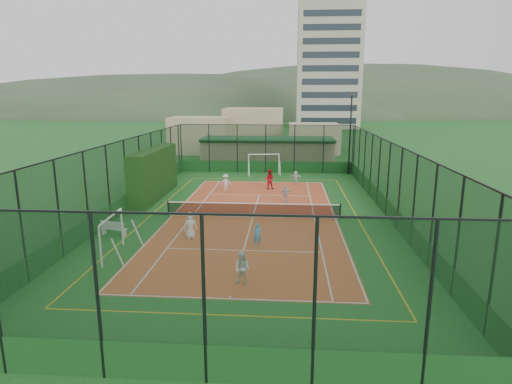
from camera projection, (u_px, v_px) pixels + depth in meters
The scene contains 20 objects.
ground at pixel (253, 217), 28.77m from camera, with size 300.00×300.00×0.00m, color #1D5521.
court_slab at pixel (253, 217), 28.77m from camera, with size 11.17×23.97×0.01m, color #BF5C2A.
tennis_net at pixel (253, 209), 28.65m from camera, with size 11.67×0.12×1.06m, color black, non-canonical shape.
perimeter_fence at pixel (253, 181), 28.21m from camera, with size 18.12×34.12×5.00m, color black, non-canonical shape.
floodlight_ne at pixel (350, 134), 43.39m from camera, with size 0.60×0.26×8.25m, color black, non-canonical shape.
clubhouse at pixel (268, 151), 49.81m from camera, with size 15.20×7.20×3.15m, color tan, non-canonical shape.
apartment_tower at pixel (328, 65), 104.33m from camera, with size 15.00×12.00×30.00m, color beige.
distant_hills at pixel (282, 115), 174.63m from camera, with size 200.00×60.00×24.00m, color #384C33, non-canonical shape.
hedge_left at pixel (154, 173), 33.95m from camera, with size 1.33×8.83×3.87m, color black.
white_bench at pixel (114, 228), 24.87m from camera, with size 1.64×0.45×0.92m, color white, non-canonical shape.
futsal_goal_near at pixel (112, 236), 21.66m from camera, with size 0.92×3.18×2.05m, color white, non-canonical shape.
futsal_goal_far at pixel (264, 164), 43.84m from camera, with size 3.24×0.94×2.09m, color white, non-canonical shape.
child_near_left at pixel (190, 225), 24.32m from camera, with size 0.75×0.49×1.54m, color white.
child_near_mid at pixel (258, 235), 23.05m from camera, with size 0.47×0.31×1.28m, color #4C9AD9.
child_near_right at pixel (242, 269), 18.31m from camera, with size 0.73×0.57×1.50m, color white.
child_far_left at pixel (226, 182), 36.40m from camera, with size 0.93×0.54×1.45m, color silver.
child_far_right at pixel (286, 194), 32.37m from camera, with size 0.80×0.33×1.36m, color silver.
child_far_back at pixel (296, 177), 39.48m from camera, with size 1.09×0.35×1.18m, color white.
coach at pixel (269, 179), 37.13m from camera, with size 0.84×0.65×1.72m, color #B4131E.
tennis_balls at pixel (253, 212), 29.82m from camera, with size 6.51×1.28×0.07m.
Camera 1 is at (2.19, -27.59, 8.04)m, focal length 30.00 mm.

